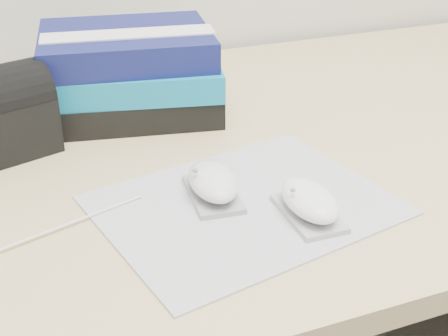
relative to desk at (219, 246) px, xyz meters
name	(u,v)px	position (x,y,z in m)	size (l,w,h in m)	color
desk	(219,246)	(0.00, 0.00, 0.00)	(1.60, 0.80, 0.73)	tan
mousepad	(244,205)	(-0.06, -0.25, 0.24)	(0.33, 0.26, 0.00)	#97969E
mouse_rear	(213,183)	(-0.09, -0.22, 0.26)	(0.07, 0.11, 0.04)	#97979A
mouse_front	(309,202)	(-0.01, -0.30, 0.26)	(0.06, 0.10, 0.04)	#A8A9AB
usb_cable	(47,232)	(-0.29, -0.22, 0.24)	(0.00, 0.00, 0.24)	white
book_stack	(131,72)	(-0.11, 0.09, 0.30)	(0.30, 0.26, 0.13)	black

